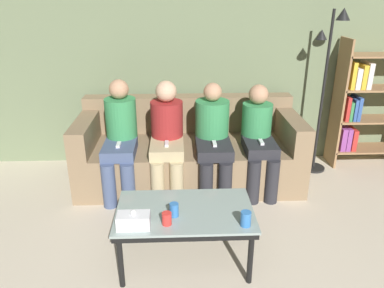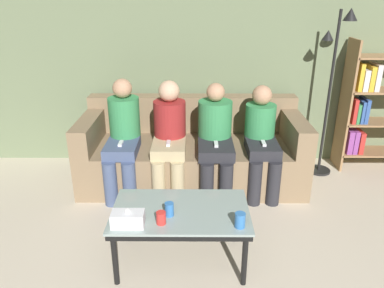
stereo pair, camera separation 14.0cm
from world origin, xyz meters
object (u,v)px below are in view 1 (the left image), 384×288
Objects in this scene: coffee_table at (185,215)px; tissue_box at (134,220)px; couch at (189,152)px; seated_person_left_end at (120,135)px; seated_person_mid_left at (167,134)px; bookshelf at (363,104)px; cup_far_center at (174,210)px; seated_person_right_end at (258,136)px; cup_near_right at (167,219)px; seated_person_mid_right at (213,135)px; standing_lamp at (327,76)px; cup_near_left at (246,219)px.

tissue_box is (-0.34, -0.20, 0.10)m from coffee_table.
seated_person_left_end is at bearing -161.81° from couch.
tissue_box is 1.36m from seated_person_mid_left.
couch is 1.57× the size of bookshelf.
cup_far_center is 0.09× the size of seated_person_right_end.
coffee_table is at bearing 54.19° from cup_near_right.
seated_person_right_end is at bearing -0.21° from seated_person_left_end.
seated_person_mid_right is (0.43, 1.31, 0.10)m from cup_near_right.
couch is at bearing 43.79° from seated_person_mid_left.
standing_lamp is at bearing 27.85° from seated_person_right_end.
cup_far_center is 1.27m from seated_person_mid_right.
couch is at bearing -170.81° from bookshelf.
coffee_table is 0.56× the size of standing_lamp.
bookshelf is at bearing 22.92° from seated_person_right_end.
seated_person_mid_right is at bearing 74.85° from coffee_table.
seated_person_mid_right is 0.46m from seated_person_right_end.
cup_near_left is 0.75m from tissue_box.
standing_lamp is (1.13, 1.75, 0.58)m from cup_near_left.
cup_far_center is 1.22m from seated_person_mid_left.
couch is 1.56m from cup_near_right.
seated_person_mid_right reaches higher than couch.
cup_far_center is 1.47m from seated_person_right_end.
seated_person_left_end is 1.06× the size of seated_person_right_end.
coffee_table is 0.68× the size of bookshelf.
cup_far_center is (-0.16, -1.43, 0.19)m from couch.
bookshelf reaches higher than couch.
cup_near_left reaches higher than cup_near_right.
coffee_table is at bearing -61.99° from seated_person_left_end.
cup_near_right is (-0.12, -0.17, 0.09)m from coffee_table.
seated_person_mid_right is at bearing -0.87° from seated_person_mid_left.
seated_person_mid_left is 1.04× the size of seated_person_right_end.
cup_near_left is at bearing -105.00° from seated_person_right_end.
cup_far_center is (0.05, 0.10, 0.01)m from cup_near_right.
bookshelf is 1.29× the size of seated_person_left_end.
bookshelf is at bearing 39.34° from cup_far_center.
couch is 23.15× the size of cup_far_center.
tissue_box is 1.49m from seated_person_mid_right.
seated_person_right_end is at bearing 75.00° from cup_near_left.
seated_person_left_end is 1.02× the size of seated_person_mid_left.
bookshelf is 2.73m from seated_person_left_end.
standing_lamp reaches higher than seated_person_left_end.
cup_near_left is 2.53m from bookshelf.
seated_person_mid_right is at bearing -0.04° from seated_person_left_end.
coffee_table is at bearing -82.60° from seated_person_mid_left.
coffee_table is 4.50× the size of tissue_box.
couch is 2.05m from bookshelf.
couch is 2.06× the size of seated_person_mid_left.
seated_person_left_end is (-1.01, 1.35, 0.10)m from cup_near_left.
cup_far_center reaches higher than cup_near_right.
standing_lamp is 1.80m from seated_person_mid_left.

